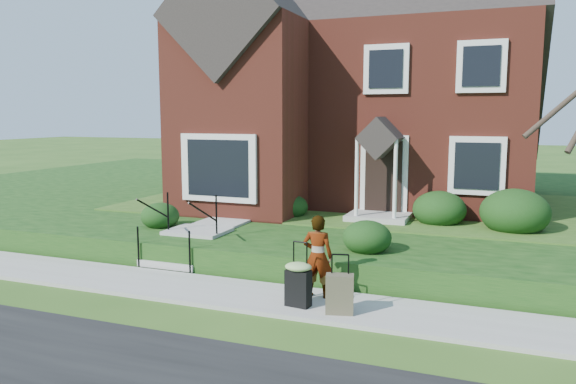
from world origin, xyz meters
The scene contains 10 objects.
ground centered at (0.00, 0.00, 0.00)m, with size 120.00×120.00×0.00m, color #2D5119.
sidewalk centered at (0.00, 0.00, 0.04)m, with size 60.00×1.60×0.08m, color #9E9B93.
terrace centered at (4.00, 10.90, 0.30)m, with size 44.00×20.00×0.60m, color #11380F.
walkway centered at (-2.50, 5.00, 0.63)m, with size 1.20×6.00×0.06m, color #9E9B93.
main_house centered at (-0.21, 9.61, 5.26)m, with size 10.40×10.20×9.40m.
front_steps centered at (-2.50, 1.84, 0.47)m, with size 1.40×2.02×1.50m.
foundation_shrubs centered at (0.79, 4.87, 1.09)m, with size 10.25×4.72×1.15m.
woman centered at (1.17, 0.32, 0.84)m, with size 0.56×0.37×1.53m, color #999999.
suitcase_black centered at (1.02, -0.29, 0.52)m, with size 0.52×0.45×1.14m.
suitcase_olive centered at (1.79, -0.38, 0.42)m, with size 0.51×0.37×1.01m.
Camera 1 is at (4.28, -9.17, 3.41)m, focal length 35.00 mm.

